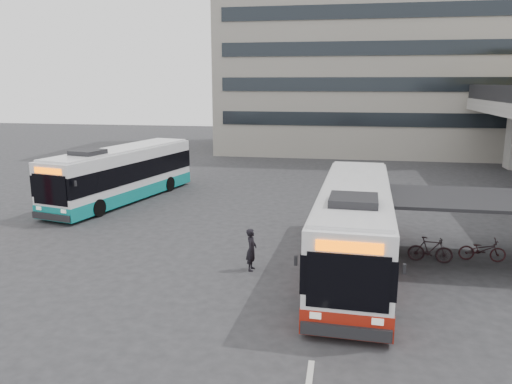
# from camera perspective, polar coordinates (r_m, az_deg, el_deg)

# --- Properties ---
(ground) EXTENTS (120.00, 120.00, 0.00)m
(ground) POSITION_cam_1_polar(r_m,az_deg,el_deg) (18.08, -0.52, -9.59)
(ground) COLOR #28282B
(ground) RESTS_ON ground
(bike_shelter) EXTENTS (10.00, 4.00, 2.54)m
(bike_shelter) POSITION_cam_1_polar(r_m,az_deg,el_deg) (20.88, 24.77, -3.33)
(bike_shelter) COLOR #595B60
(bike_shelter) RESTS_ON ground
(office_block) EXTENTS (30.00, 15.00, 25.00)m
(office_block) POSITION_cam_1_polar(r_m,az_deg,el_deg) (52.86, 13.91, 18.31)
(office_block) COLOR gray
(office_block) RESTS_ON ground
(road_markings) EXTENTS (0.15, 7.60, 0.01)m
(road_markings) POSITION_cam_1_polar(r_m,az_deg,el_deg) (15.09, 6.96, -14.33)
(road_markings) COLOR beige
(road_markings) RESTS_ON ground
(bus_main) EXTENTS (2.97, 11.55, 3.38)m
(bus_main) POSITION_cam_1_polar(r_m,az_deg,el_deg) (18.66, 11.14, -4.01)
(bus_main) COLOR white
(bus_main) RESTS_ON ground
(bus_teal) EXTENTS (4.83, 11.45, 3.31)m
(bus_teal) POSITION_cam_1_polar(r_m,az_deg,el_deg) (30.04, -15.00, 1.96)
(bus_teal) COLOR white
(bus_teal) RESTS_ON ground
(pedestrian) EXTENTS (0.39, 0.58, 1.58)m
(pedestrian) POSITION_cam_1_polar(r_m,az_deg,el_deg) (18.37, -0.53, -6.59)
(pedestrian) COLOR black
(pedestrian) RESTS_ON ground
(sign_totem_north) EXTENTS (0.49, 0.20, 2.27)m
(sign_totem_north) POSITION_cam_1_polar(r_m,az_deg,el_deg) (27.10, -22.96, -0.50)
(sign_totem_north) COLOR #A00921
(sign_totem_north) RESTS_ON ground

